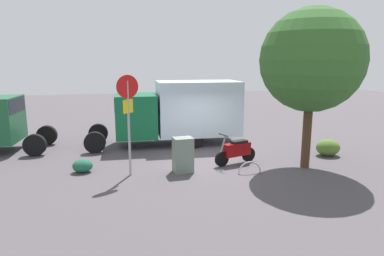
# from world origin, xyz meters

# --- Properties ---
(ground_plane) EXTENTS (60.00, 60.00, 0.00)m
(ground_plane) POSITION_xyz_m (0.00, 0.00, 0.00)
(ground_plane) COLOR #4D474C
(box_truck_near) EXTENTS (7.02, 2.38, 2.91)m
(box_truck_near) POSITION_xyz_m (0.70, -3.07, 1.60)
(box_truck_near) COLOR black
(box_truck_near) RESTS_ON ground
(motorcycle) EXTENTS (1.76, 0.76, 1.20)m
(motorcycle) POSITION_xyz_m (-0.84, 0.57, 0.52)
(motorcycle) COLOR black
(motorcycle) RESTS_ON ground
(stop_sign) EXTENTS (0.71, 0.33, 3.38)m
(stop_sign) POSITION_xyz_m (3.11, 1.01, 2.25)
(stop_sign) COLOR #9E9EA3
(stop_sign) RESTS_ON ground
(street_tree) EXTENTS (3.59, 3.59, 5.64)m
(street_tree) POSITION_xyz_m (-3.16, 1.50, 3.83)
(street_tree) COLOR #47301E
(street_tree) RESTS_ON ground
(utility_cabinet) EXTENTS (0.70, 0.57, 1.23)m
(utility_cabinet) POSITION_xyz_m (1.30, 1.07, 0.61)
(utility_cabinet) COLOR slate
(utility_cabinet) RESTS_ON ground
(bike_rack_hoop) EXTENTS (0.85, 0.06, 0.85)m
(bike_rack_hoop) POSITION_xyz_m (-0.92, 1.71, 0.00)
(bike_rack_hoop) COLOR #B7B7BC
(bike_rack_hoop) RESTS_ON ground
(shrub_near_sign) EXTENTS (0.68, 0.56, 0.47)m
(shrub_near_sign) POSITION_xyz_m (4.72, 0.33, 0.23)
(shrub_near_sign) COLOR #205D42
(shrub_near_sign) RESTS_ON ground
(shrub_mid_verge) EXTENTS (0.99, 0.81, 0.67)m
(shrub_mid_verge) POSITION_xyz_m (-4.91, 0.33, 0.34)
(shrub_mid_verge) COLOR #50732C
(shrub_mid_verge) RESTS_ON ground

